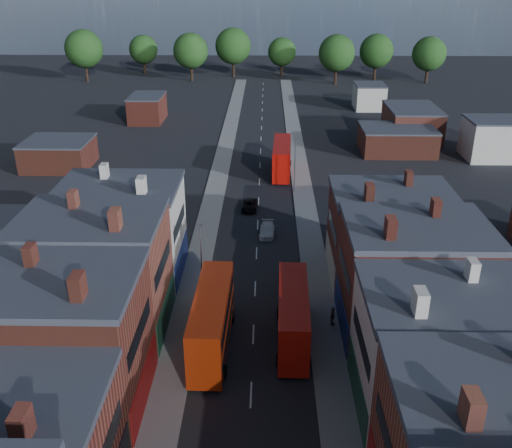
{
  "coord_description": "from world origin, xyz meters",
  "views": [
    {
      "loc": [
        1.06,
        -18.88,
        30.49
      ],
      "look_at": [
        0.0,
        36.56,
        5.3
      ],
      "focal_mm": 40.0,
      "sensor_mm": 36.0,
      "label": 1
    }
  ],
  "objects_px": {
    "car_2": "(250,205)",
    "ped_3": "(333,316)",
    "ped_1": "(189,353)",
    "bus_2": "(282,158)",
    "bus_0": "(212,320)",
    "car_3": "(267,230)",
    "bus_1": "(293,315)"
  },
  "relations": [
    {
      "from": "bus_2",
      "to": "car_3",
      "type": "relative_size",
      "value": 2.72
    },
    {
      "from": "car_2",
      "to": "ped_3",
      "type": "relative_size",
      "value": 2.36
    },
    {
      "from": "car_3",
      "to": "ped_1",
      "type": "height_order",
      "value": "ped_1"
    },
    {
      "from": "bus_1",
      "to": "bus_2",
      "type": "bearing_deg",
      "value": 91.42
    },
    {
      "from": "bus_2",
      "to": "ped_1",
      "type": "distance_m",
      "value": 48.64
    },
    {
      "from": "bus_0",
      "to": "car_2",
      "type": "height_order",
      "value": "bus_0"
    },
    {
      "from": "bus_1",
      "to": "ped_1",
      "type": "height_order",
      "value": "bus_1"
    },
    {
      "from": "bus_2",
      "to": "car_2",
      "type": "height_order",
      "value": "bus_2"
    },
    {
      "from": "bus_1",
      "to": "bus_2",
      "type": "height_order",
      "value": "bus_2"
    },
    {
      "from": "car_3",
      "to": "ped_3",
      "type": "distance_m",
      "value": 20.47
    },
    {
      "from": "car_2",
      "to": "ped_1",
      "type": "distance_m",
      "value": 33.32
    },
    {
      "from": "car_2",
      "to": "ped_3",
      "type": "height_order",
      "value": "ped_3"
    },
    {
      "from": "ped_1",
      "to": "ped_3",
      "type": "xyz_separation_m",
      "value": [
        12.58,
        5.52,
        0.11
      ]
    },
    {
      "from": "car_3",
      "to": "ped_3",
      "type": "height_order",
      "value": "ped_3"
    },
    {
      "from": "bus_0",
      "to": "car_2",
      "type": "bearing_deg",
      "value": 87.11
    },
    {
      "from": "bus_0",
      "to": "bus_2",
      "type": "xyz_separation_m",
      "value": [
        7.0,
        45.73,
        -0.11
      ]
    },
    {
      "from": "bus_0",
      "to": "bus_2",
      "type": "relative_size",
      "value": 1.03
    },
    {
      "from": "bus_2",
      "to": "ped_3",
      "type": "xyz_separation_m",
      "value": [
        3.78,
        -42.28,
        -1.69
      ]
    },
    {
      "from": "car_3",
      "to": "ped_3",
      "type": "xyz_separation_m",
      "value": [
        6.08,
        -19.54,
        0.42
      ]
    },
    {
      "from": "car_3",
      "to": "ped_1",
      "type": "relative_size",
      "value": 2.67
    },
    {
      "from": "car_2",
      "to": "car_3",
      "type": "height_order",
      "value": "car_3"
    },
    {
      "from": "bus_1",
      "to": "ped_1",
      "type": "xyz_separation_m",
      "value": [
        -8.8,
        -3.27,
        -1.68
      ]
    },
    {
      "from": "ped_3",
      "to": "car_2",
      "type": "bearing_deg",
      "value": 24.32
    },
    {
      "from": "bus_0",
      "to": "car_2",
      "type": "distance_m",
      "value": 31.16
    },
    {
      "from": "bus_2",
      "to": "ped_1",
      "type": "bearing_deg",
      "value": -98.09
    },
    {
      "from": "bus_0",
      "to": "car_3",
      "type": "distance_m",
      "value": 23.56
    },
    {
      "from": "bus_0",
      "to": "ped_1",
      "type": "xyz_separation_m",
      "value": [
        -1.8,
        -2.07,
        -1.91
      ]
    },
    {
      "from": "ped_3",
      "to": "car_3",
      "type": "bearing_deg",
      "value": 24.49
    },
    {
      "from": "bus_2",
      "to": "ped_1",
      "type": "height_order",
      "value": "bus_2"
    },
    {
      "from": "bus_2",
      "to": "car_3",
      "type": "bearing_deg",
      "value": -93.44
    },
    {
      "from": "car_3",
      "to": "bus_0",
      "type": "bearing_deg",
      "value": -98.96
    },
    {
      "from": "bus_1",
      "to": "car_2",
      "type": "distance_m",
      "value": 30.23
    }
  ]
}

